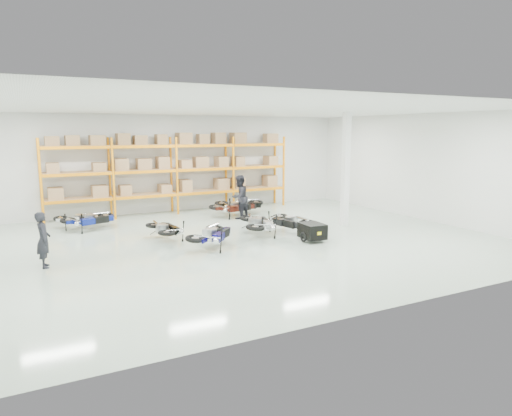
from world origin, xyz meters
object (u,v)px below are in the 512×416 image
moto_back_a (90,216)px  person_left (43,240)px  moto_black_far_left (165,226)px  moto_blue_centre (212,231)px  moto_touring_right (288,218)px  moto_back_b (78,216)px  moto_silver_left (258,220)px  trailer (312,231)px  moto_back_d (234,204)px  moto_back_c (240,202)px  person_back (239,197)px

moto_back_a → person_left: bearing=144.2°
moto_black_far_left → moto_back_a: moto_back_a is taller
moto_blue_centre → moto_touring_right: bearing=-120.7°
moto_black_far_left → moto_touring_right: (4.46, -0.84, 0.04)m
moto_blue_centre → moto_back_a: bearing=-11.4°
moto_back_a → moto_back_b: moto_back_a is taller
moto_silver_left → moto_black_far_left: moto_silver_left is taller
moto_black_far_left → person_left: bearing=19.2°
moto_back_b → moto_touring_right: bearing=-113.9°
trailer → moto_silver_left: bearing=131.2°
moto_black_far_left → moto_back_d: bearing=-145.6°
person_left → moto_back_b: bearing=-16.0°
moto_blue_centre → moto_back_d: 5.56m
moto_silver_left → moto_back_c: (1.25, 4.24, -0.00)m
moto_black_far_left → moto_back_a: bearing=-57.0°
moto_blue_centre → moto_back_b: (-3.52, 5.30, -0.10)m
moto_back_c → person_left: person_left is taller
moto_silver_left → person_back: bearing=-85.7°
moto_blue_centre → moto_back_c: (3.39, 5.13, 0.02)m
moto_blue_centre → moto_back_a: 5.66m
moto_black_far_left → moto_touring_right: moto_touring_right is taller
moto_black_far_left → moto_back_c: moto_back_c is taller
person_left → moto_silver_left: bearing=-84.7°
moto_blue_centre → person_back: bearing=-80.3°
moto_blue_centre → trailer: (3.41, -0.70, -0.21)m
moto_silver_left → moto_touring_right: 1.28m
moto_back_b → person_left: size_ratio=0.99×
person_left → trailer: bearing=-96.5°
person_back → moto_silver_left: bearing=46.5°
moto_black_far_left → moto_back_b: 4.34m
moto_back_a → moto_back_c: moto_back_c is taller
moto_back_d → moto_back_a: bearing=84.0°
moto_black_far_left → person_back: person_back is taller
moto_black_far_left → moto_back_a: size_ratio=0.95×
moto_black_far_left → trailer: 5.09m
moto_back_b → moto_back_c: moto_back_c is taller
moto_blue_centre → moto_black_far_left: 2.03m
moto_touring_right → person_left: bearing=175.5°
moto_back_d → person_left: bearing=113.8°
moto_silver_left → trailer: bearing=146.8°
moto_silver_left → moto_back_d: 3.92m
moto_touring_right → moto_black_far_left: bearing=159.8°
moto_back_c → person_back: (-0.43, -0.89, 0.35)m
moto_back_b → person_left: 5.33m
moto_back_a → moto_back_c: 6.57m
moto_back_a → moto_black_far_left: bearing=-158.7°
moto_black_far_left → moto_back_b: (-2.48, 3.56, -0.04)m
person_left → person_back: size_ratio=0.83×
moto_silver_left → person_back: person_back is taller
moto_back_b → moto_back_d: 6.47m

